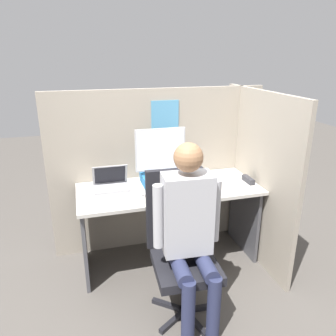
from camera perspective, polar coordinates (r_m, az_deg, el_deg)
ground_plane at (r=3.07m, az=1.97°, el=-18.99°), size 12.00×12.00×0.00m
cubicle_panel_back at (r=3.27m, az=-1.52°, el=-0.31°), size 2.13×0.05×1.60m
cubicle_panel_right at (r=3.20m, az=15.14°, el=-1.48°), size 0.04×1.30×1.60m
desk at (r=3.03m, az=0.19°, el=-6.53°), size 1.63×0.67×0.76m
paper_box at (r=3.05m, az=-1.28°, el=-1.81°), size 0.35×0.25×0.09m
monitor at (r=2.97m, az=-1.33°, el=2.71°), size 0.46×0.23×0.43m
laptop at (r=2.97m, az=-9.90°, el=-2.76°), size 0.31×0.21×0.21m
mouse at (r=2.80m, az=-3.94°, el=-4.49°), size 0.07×0.04×0.04m
stapler at (r=3.16m, az=13.80°, el=-2.00°), size 0.05×0.17×0.05m
carrot_toy at (r=2.76m, az=0.03°, el=-4.72°), size 0.04×0.14×0.04m
office_chair at (r=2.53m, az=2.22°, el=-13.12°), size 0.53×0.57×1.10m
person at (r=2.28m, az=3.80°, el=-10.10°), size 0.48×0.44×1.37m
coffee_mug at (r=3.12m, az=4.07°, el=-1.29°), size 0.08×0.08×0.10m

